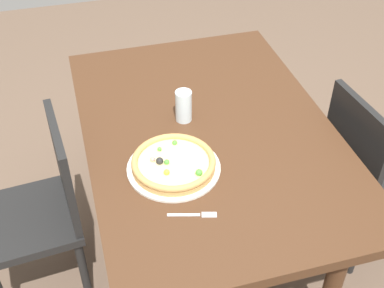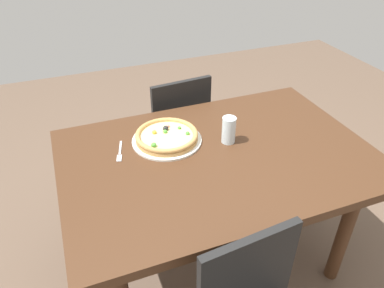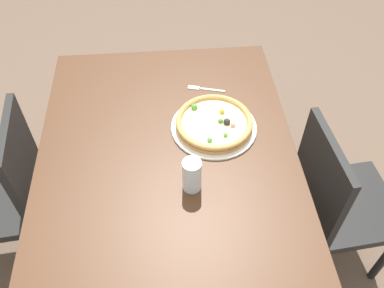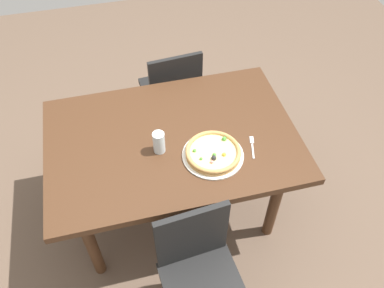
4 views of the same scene
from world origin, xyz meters
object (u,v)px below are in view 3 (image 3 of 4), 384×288
pizza (214,123)px  fork (203,89)px  dining_table (169,183)px  plate (214,127)px  drinking_glass (192,175)px  chair_far (7,193)px  chair_near (337,201)px

pizza → fork: pizza is taller
dining_table → plate: (0.19, -0.19, 0.09)m
pizza → drinking_glass: (-0.28, 0.11, 0.04)m
dining_table → pizza: bearing=-45.1°
dining_table → drinking_glass: size_ratio=10.81×
plate → fork: bearing=4.4°
dining_table → plate: 0.29m
pizza → fork: (0.24, 0.02, -0.03)m
chair_far → drinking_glass: size_ratio=6.42×
chair_far → pizza: chair_far is taller
dining_table → chair_far: bearing=78.6°
plate → fork: 0.24m
plate → drinking_glass: bearing=158.2°
chair_near → chair_far: bearing=-101.5°
dining_table → pizza: pizza is taller
dining_table → fork: (0.43, -0.17, 0.09)m
chair_far → plate: bearing=-91.9°
chair_near → chair_far: 1.42m
plate → fork: size_ratio=2.10×
dining_table → chair_near: chair_near is taller
plate → drinking_glass: (-0.28, 0.11, 0.06)m
chair_near → plate: 0.62m
plate → pizza: 0.03m
chair_far → drinking_glass: 0.89m
dining_table → chair_far: 0.75m
chair_far → plate: chair_far is taller
dining_table → chair_near: bearing=-91.4°
chair_far → pizza: bearing=-91.9°
pizza → fork: 0.24m
pizza → chair_near: bearing=-112.1°
fork → drinking_glass: drinking_glass is taller
chair_near → fork: 0.75m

